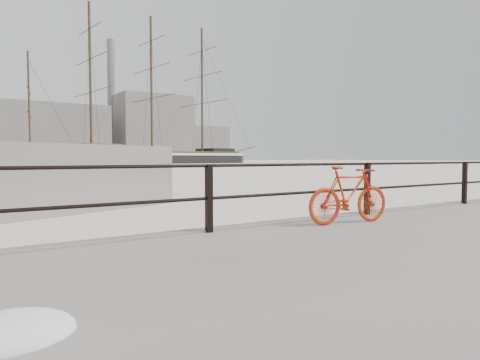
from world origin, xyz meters
TOP-DOWN VIEW (x-y plane):
  - ground at (0.00, 0.00)m, footprint 400.00×400.00m
  - guardrail at (0.00, -0.15)m, footprint 28.00×0.10m
  - bicycle at (-1.16, -0.73)m, footprint 1.61×0.49m
  - barque_black at (33.86, 92.84)m, footprint 67.78×28.72m
  - industrial_west at (20.00, 140.00)m, footprint 32.00×18.00m
  - industrial_mid at (55.00, 145.00)m, footprint 26.00×20.00m
  - industrial_east at (78.00, 150.00)m, footprint 20.00×16.00m
  - smokestack at (42.00, 150.00)m, footprint 2.80×2.80m

SIDE VIEW (x-z plane):
  - ground at x=0.00m, z-range 0.00..0.00m
  - barque_black at x=33.86m, z-range -18.41..18.41m
  - bicycle at x=-1.16m, z-range 0.35..1.31m
  - guardrail at x=0.00m, z-range 0.35..1.35m
  - industrial_east at x=78.00m, z-range 0.00..14.00m
  - industrial_west at x=20.00m, z-range 0.00..18.00m
  - industrial_mid at x=55.00m, z-range 0.00..24.00m
  - smokestack at x=42.00m, z-range 0.00..44.00m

